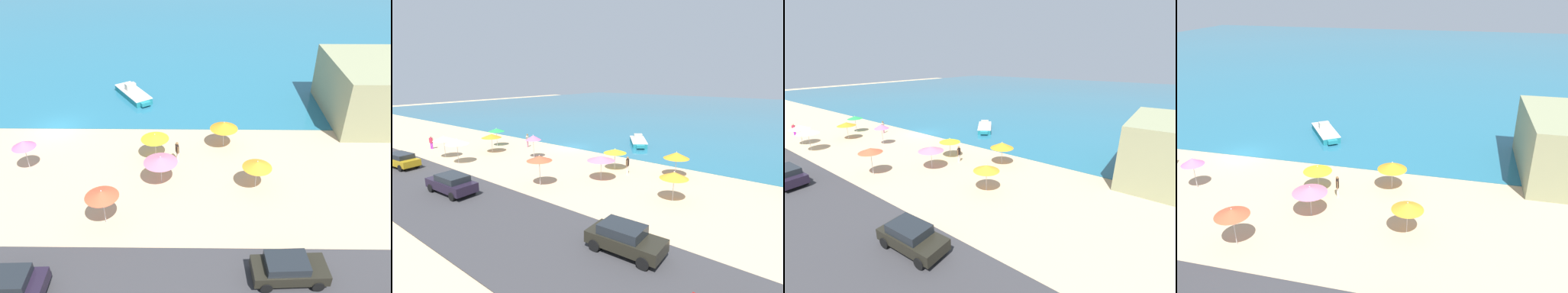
% 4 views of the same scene
% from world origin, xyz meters
% --- Properties ---
extents(ground_plane, '(160.00, 160.00, 0.00)m').
position_xyz_m(ground_plane, '(0.00, 0.00, 0.00)').
color(ground_plane, '#CFAE85').
extents(sea, '(150.00, 110.00, 0.05)m').
position_xyz_m(sea, '(0.00, 55.00, 0.03)').
color(sea, '#256984').
rests_on(sea, ground_plane).
extents(beach_umbrella_0, '(2.30, 2.30, 2.45)m').
position_xyz_m(beach_umbrella_0, '(-8.05, -12.12, 2.15)').
color(beach_umbrella_0, '#B2B2B7').
rests_on(beach_umbrella_0, ground_plane).
extents(beach_umbrella_1, '(2.07, 2.07, 2.24)m').
position_xyz_m(beach_umbrella_1, '(16.80, -8.12, 1.94)').
color(beach_umbrella_1, '#B2B2B7').
rests_on(beach_umbrella_1, ground_plane).
extents(beach_umbrella_2, '(2.43, 2.43, 2.25)m').
position_xyz_m(beach_umbrella_2, '(10.06, -7.66, 1.97)').
color(beach_umbrella_2, '#B2B2B7').
rests_on(beach_umbrella_2, ground_plane).
extents(beach_umbrella_3, '(2.27, 2.27, 2.30)m').
position_xyz_m(beach_umbrella_3, '(14.78, -2.71, 1.96)').
color(beach_umbrella_3, '#B2B2B7').
rests_on(beach_umbrella_3, ground_plane).
extents(beach_umbrella_4, '(2.30, 2.30, 2.29)m').
position_xyz_m(beach_umbrella_4, '(-5.83, -7.55, 2.00)').
color(beach_umbrella_4, '#B2B2B7').
rests_on(beach_umbrella_4, ground_plane).
extents(beach_umbrella_5, '(2.02, 2.02, 2.36)m').
position_xyz_m(beach_umbrella_5, '(-8.28, -5.09, 2.10)').
color(beach_umbrella_5, '#B2B2B7').
rests_on(beach_umbrella_5, ground_plane).
extents(beach_umbrella_6, '(2.10, 2.10, 2.61)m').
position_xyz_m(beach_umbrella_6, '(6.87, -11.85, 2.33)').
color(beach_umbrella_6, '#B2B2B7').
rests_on(beach_umbrella_6, ground_plane).
extents(beach_umbrella_7, '(2.33, 2.33, 2.63)m').
position_xyz_m(beach_umbrella_7, '(-4.66, -12.49, 2.30)').
color(beach_umbrella_7, '#B2B2B7').
rests_on(beach_umbrella_7, ground_plane).
extents(beach_umbrella_8, '(1.74, 1.74, 2.60)m').
position_xyz_m(beach_umbrella_8, '(-0.13, -6.18, 2.27)').
color(beach_umbrella_8, '#B2B2B7').
rests_on(beach_umbrella_8, ground_plane).
extents(beach_umbrella_9, '(2.20, 2.20, 2.10)m').
position_xyz_m(beach_umbrella_9, '(9.32, -4.32, 1.84)').
color(beach_umbrella_9, '#B2B2B7').
rests_on(beach_umbrella_9, ground_plane).
extents(bather_0, '(0.49, 0.38, 1.64)m').
position_xyz_m(bather_0, '(-13.36, -11.10, 0.92)').
color(bather_0, purple).
rests_on(bather_0, ground_plane).
extents(bather_1, '(0.36, 0.52, 1.72)m').
position_xyz_m(bather_1, '(-4.64, -3.13, 0.97)').
color(bather_1, '#CE7F9A').
rests_on(bather_1, ground_plane).
extents(bather_2, '(0.31, 0.55, 1.70)m').
position_xyz_m(bather_2, '(11.07, -4.89, 0.95)').
color(bather_2, silver).
rests_on(bather_2, ground_plane).
extents(parked_car_1, '(4.40, 2.08, 1.48)m').
position_xyz_m(parked_car_1, '(2.86, -17.27, 0.85)').
color(parked_car_1, black).
rests_on(parked_car_1, coastal_road).
extents(parked_car_2, '(4.06, 2.00, 1.46)m').
position_xyz_m(parked_car_2, '(17.53, -16.07, 0.83)').
color(parked_car_2, black).
rests_on(parked_car_2, coastal_road).
extents(skiff_nearshore, '(4.46, 5.44, 1.34)m').
position_xyz_m(skiff_nearshore, '(5.89, 6.63, 0.43)').
color(skiff_nearshore, teal).
rests_on(skiff_nearshore, sea).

